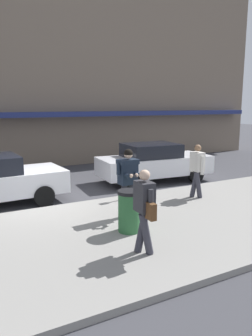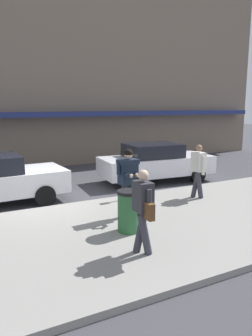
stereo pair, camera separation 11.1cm
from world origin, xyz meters
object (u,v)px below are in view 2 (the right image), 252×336
at_px(pedestrian_in_light_coat, 198,168).
at_px(trash_bin, 129,211).
at_px(parked_sedan_far, 155,162).
at_px(parking_meter, 131,172).
at_px(pedestrian_with_bag, 143,207).
at_px(man_texting_on_phone, 128,175).

relative_size(pedestrian_in_light_coat, trash_bin, 1.74).
height_order(parked_sedan_far, trash_bin, parked_sedan_far).
height_order(parking_meter, trash_bin, parking_meter).
xyz_separation_m(pedestrian_with_bag, parking_meter, (1.68, 3.56, -0.14)).
height_order(parked_sedan_far, parking_meter, parked_sedan_far).
bearing_deg(pedestrian_in_light_coat, man_texting_on_phone, -168.89).
relative_size(man_texting_on_phone, trash_bin, 1.84).
relative_size(man_texting_on_phone, pedestrian_with_bag, 1.06).
bearing_deg(man_texting_on_phone, trash_bin, -117.02).
bearing_deg(parking_meter, pedestrian_with_bag, -115.27).
distance_m(parked_sedan_far, pedestrian_in_light_coat, 3.05).
distance_m(parked_sedan_far, man_texting_on_phone, 4.78).
relative_size(parked_sedan_far, pedestrian_in_light_coat, 2.72).
xyz_separation_m(pedestrian_with_bag, trash_bin, (0.31, 1.16, -0.47)).
height_order(man_texting_on_phone, parking_meter, man_texting_on_phone).
bearing_deg(pedestrian_with_bag, parked_sedan_far, 55.15).
relative_size(parked_sedan_far, pedestrian_with_bag, 2.72).
bearing_deg(parking_meter, man_texting_on_phone, -121.43).
bearing_deg(man_texting_on_phone, parked_sedan_far, 48.48).
height_order(man_texting_on_phone, trash_bin, man_texting_on_phone).
xyz_separation_m(pedestrian_in_light_coat, parking_meter, (-1.88, 0.93, -0.14)).
height_order(pedestrian_with_bag, parking_meter, pedestrian_with_bag).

